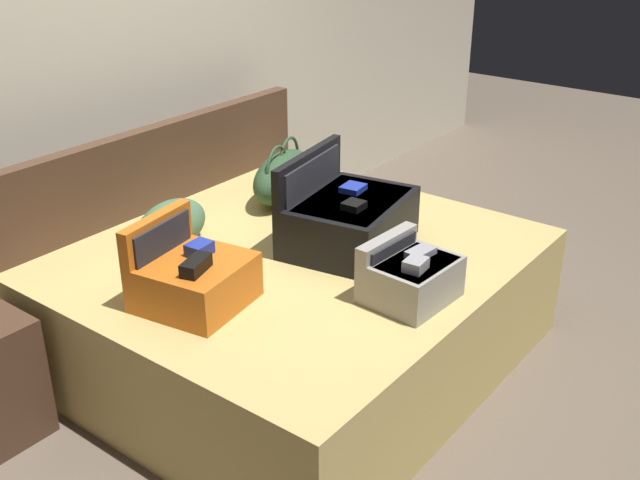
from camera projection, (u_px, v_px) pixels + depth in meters
name	position (u px, v px, depth m)	size (l,w,h in m)	color
ground_plane	(365.00, 384.00, 3.54)	(12.00, 12.00, 0.00)	#6B5B4C
back_wall	(105.00, 56.00, 3.89)	(8.00, 0.10, 2.60)	beige
bed	(298.00, 305.00, 3.64)	(2.00, 1.79, 0.56)	tan
headboard	(160.00, 216.00, 4.06)	(2.04, 0.08, 0.99)	#4C3323
hard_case_large	(348.00, 217.00, 3.52)	(0.66, 0.56, 0.43)	black
hard_case_medium	(193.00, 277.00, 3.05)	(0.45, 0.46, 0.35)	#D16619
hard_case_small	(411.00, 276.00, 3.08)	(0.37, 0.32, 0.25)	gray
duffel_bag	(283.00, 176.00, 4.04)	(0.59, 0.39, 0.32)	#2D4C2D
pillow_near_headboard	(172.00, 225.00, 3.53)	(0.41, 0.25, 0.22)	#4C724C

